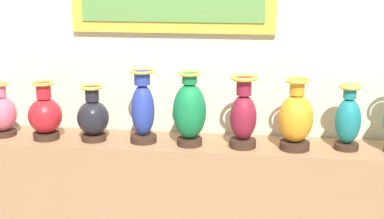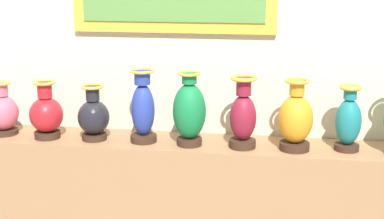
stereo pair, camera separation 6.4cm
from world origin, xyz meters
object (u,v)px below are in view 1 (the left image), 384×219
(vase_emerald, at_px, (190,111))
(vase_rose, at_px, (1,113))
(vase_onyx, at_px, (93,117))
(vase_amber, at_px, (296,119))
(vase_teal, at_px, (348,120))
(vase_burgundy, at_px, (243,116))
(vase_cobalt, at_px, (143,109))
(vase_crimson, at_px, (45,115))

(vase_emerald, bearing_deg, vase_rose, 178.13)
(vase_rose, xyz_separation_m, vase_onyx, (0.53, -0.02, 0.00))
(vase_emerald, distance_m, vase_amber, 0.55)
(vase_emerald, bearing_deg, vase_teal, 2.85)
(vase_rose, relative_size, vase_burgundy, 0.79)
(vase_rose, distance_m, vase_burgundy, 1.33)
(vase_rose, xyz_separation_m, vase_cobalt, (0.80, -0.01, 0.05))
(vase_rose, bearing_deg, vase_crimson, -6.73)
(vase_cobalt, distance_m, vase_emerald, 0.25)
(vase_crimson, bearing_deg, vase_onyx, 2.60)
(vase_cobalt, bearing_deg, vase_rose, 178.95)
(vase_onyx, distance_m, vase_burgundy, 0.80)
(vase_amber, xyz_separation_m, vase_teal, (0.26, 0.04, -0.01))
(vase_rose, xyz_separation_m, vase_teal, (1.86, 0.01, 0.03))
(vase_onyx, height_order, vase_burgundy, vase_burgundy)
(vase_onyx, relative_size, vase_cobalt, 0.77)
(vase_burgundy, bearing_deg, vase_rose, 178.59)
(vase_cobalt, bearing_deg, vase_emerald, -4.48)
(vase_rose, bearing_deg, vase_burgundy, -1.41)
(vase_rose, relative_size, vase_teal, 0.88)
(vase_rose, bearing_deg, vase_emerald, -1.87)
(vase_rose, height_order, vase_cobalt, vase_cobalt)
(vase_crimson, height_order, vase_emerald, vase_emerald)
(vase_rose, distance_m, vase_onyx, 0.53)
(vase_crimson, bearing_deg, vase_rose, 173.27)
(vase_cobalt, relative_size, vase_emerald, 1.00)
(vase_cobalt, xyz_separation_m, vase_burgundy, (0.53, -0.02, -0.01))
(vase_rose, height_order, vase_emerald, vase_emerald)
(vase_crimson, height_order, vase_cobalt, vase_cobalt)
(vase_emerald, relative_size, vase_teal, 1.15)
(vase_amber, distance_m, vase_teal, 0.27)
(vase_onyx, bearing_deg, vase_cobalt, 0.99)
(vase_onyx, bearing_deg, vase_emerald, -1.64)
(vase_rose, height_order, vase_onyx, vase_onyx)
(vase_rose, distance_m, vase_cobalt, 0.80)
(vase_crimson, xyz_separation_m, vase_burgundy, (1.07, -0.00, 0.03))
(vase_emerald, height_order, vase_burgundy, vase_emerald)
(vase_burgundy, bearing_deg, vase_emerald, -179.67)
(vase_amber, bearing_deg, vase_onyx, 179.42)
(vase_crimson, relative_size, vase_burgundy, 0.85)
(vase_crimson, bearing_deg, vase_teal, 1.33)
(vase_cobalt, height_order, vase_emerald, vase_cobalt)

